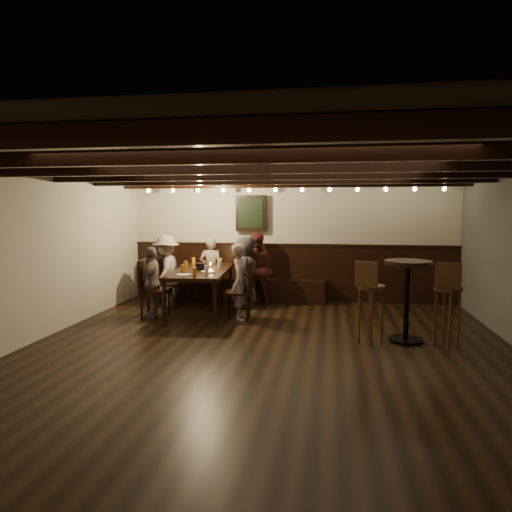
% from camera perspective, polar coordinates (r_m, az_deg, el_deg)
% --- Properties ---
extents(room, '(7.00, 7.00, 7.00)m').
position_cam_1_polar(room, '(7.99, 1.57, 0.41)').
color(room, black).
rests_on(room, ground).
extents(dining_table, '(1.11, 2.13, 0.77)m').
position_cam_1_polar(dining_table, '(8.12, -6.88, -2.14)').
color(dining_table, black).
rests_on(dining_table, floor).
extents(chair_left_near, '(0.45, 0.45, 0.90)m').
position_cam_1_polar(chair_left_near, '(8.78, -10.92, -4.45)').
color(chair_left_near, black).
rests_on(chair_left_near, floor).
extents(chair_left_far, '(0.49, 0.49, 0.99)m').
position_cam_1_polar(chair_left_far, '(7.93, -12.61, -5.41)').
color(chair_left_far, black).
rests_on(chair_left_far, floor).
extents(chair_right_near, '(0.44, 0.44, 0.89)m').
position_cam_1_polar(chair_right_near, '(8.53, -1.51, -4.66)').
color(chair_right_near, black).
rests_on(chair_right_near, floor).
extents(chair_right_far, '(0.47, 0.47, 0.95)m').
position_cam_1_polar(chair_right_far, '(7.65, -2.15, -5.78)').
color(chair_right_far, black).
rests_on(chair_right_far, floor).
extents(person_bench_left, '(0.66, 0.46, 1.27)m').
position_cam_1_polar(person_bench_left, '(9.20, -11.33, -1.70)').
color(person_bench_left, black).
rests_on(person_bench_left, floor).
extents(person_bench_centre, '(0.49, 0.35, 1.28)m').
position_cam_1_polar(person_bench_centre, '(9.15, -5.64, -1.64)').
color(person_bench_centre, gray).
rests_on(person_bench_centre, floor).
extents(person_bench_right, '(0.71, 0.58, 1.38)m').
position_cam_1_polar(person_bench_right, '(8.89, -0.08, -1.52)').
color(person_bench_right, '#5B241F').
rests_on(person_bench_right, floor).
extents(person_left_near, '(0.58, 0.92, 1.35)m').
position_cam_1_polar(person_left_near, '(8.73, -11.17, -1.84)').
color(person_left_near, gray).
rests_on(person_left_near, floor).
extents(person_left_far, '(0.36, 0.73, 1.21)m').
position_cam_1_polar(person_left_far, '(7.88, -12.86, -3.24)').
color(person_left_far, slate).
rests_on(person_left_far, floor).
extents(person_right_near, '(0.48, 0.69, 1.33)m').
position_cam_1_polar(person_right_near, '(8.46, -1.31, -2.04)').
color(person_right_near, '#2B2B2E').
rests_on(person_right_near, floor).
extents(person_right_far, '(0.35, 0.49, 1.27)m').
position_cam_1_polar(person_right_far, '(7.58, -1.93, -3.23)').
color(person_right_far, gray).
rests_on(person_right_far, floor).
extents(pint_a, '(0.07, 0.07, 0.14)m').
position_cam_1_polar(pint_a, '(8.84, -7.82, -0.62)').
color(pint_a, '#BF7219').
rests_on(pint_a, dining_table).
extents(pint_b, '(0.07, 0.07, 0.14)m').
position_cam_1_polar(pint_b, '(8.70, -4.47, -0.69)').
color(pint_b, '#BF7219').
rests_on(pint_b, dining_table).
extents(pint_c, '(0.07, 0.07, 0.14)m').
position_cam_1_polar(pint_c, '(8.26, -8.81, -1.09)').
color(pint_c, '#BF7219').
rests_on(pint_c, dining_table).
extents(pint_d, '(0.07, 0.07, 0.14)m').
position_cam_1_polar(pint_d, '(8.25, -4.58, -1.05)').
color(pint_d, silver).
rests_on(pint_d, dining_table).
extents(pint_e, '(0.07, 0.07, 0.14)m').
position_cam_1_polar(pint_e, '(7.71, -9.13, -1.60)').
color(pint_e, '#BF7219').
rests_on(pint_e, dining_table).
extents(pint_f, '(0.07, 0.07, 0.14)m').
position_cam_1_polar(pint_f, '(7.53, -6.19, -1.74)').
color(pint_f, silver).
rests_on(pint_f, dining_table).
extents(pint_g, '(0.07, 0.07, 0.14)m').
position_cam_1_polar(pint_g, '(7.31, -7.69, -1.99)').
color(pint_g, '#BF7219').
rests_on(pint_g, dining_table).
extents(plate_near, '(0.24, 0.24, 0.01)m').
position_cam_1_polar(plate_near, '(7.46, -9.03, -2.33)').
color(plate_near, white).
rests_on(plate_near, dining_table).
extents(plate_far, '(0.24, 0.24, 0.01)m').
position_cam_1_polar(plate_far, '(7.79, -6.00, -1.95)').
color(plate_far, white).
rests_on(plate_far, dining_table).
extents(condiment_caddy, '(0.15, 0.10, 0.12)m').
position_cam_1_polar(condiment_caddy, '(8.05, -6.96, -1.32)').
color(condiment_caddy, black).
rests_on(condiment_caddy, dining_table).
extents(candle, '(0.05, 0.05, 0.05)m').
position_cam_1_polar(candle, '(8.38, -5.70, -1.26)').
color(candle, beige).
rests_on(candle, dining_table).
extents(high_top_table, '(0.64, 0.64, 1.14)m').
position_cam_1_polar(high_top_table, '(6.63, 18.38, -3.90)').
color(high_top_table, black).
rests_on(high_top_table, floor).
extents(bar_stool_left, '(0.41, 0.42, 1.15)m').
position_cam_1_polar(bar_stool_left, '(6.43, 14.11, -6.96)').
color(bar_stool_left, '#3D2013').
rests_on(bar_stool_left, floor).
extents(bar_stool_right, '(0.39, 0.41, 1.15)m').
position_cam_1_polar(bar_stool_right, '(6.64, 22.77, -6.84)').
color(bar_stool_right, '#3D2013').
rests_on(bar_stool_right, floor).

